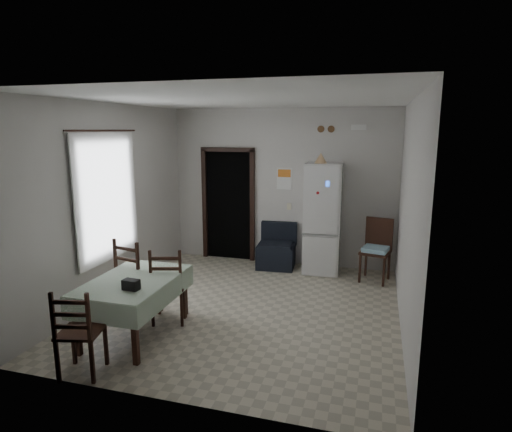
{
  "coord_description": "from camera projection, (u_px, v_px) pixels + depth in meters",
  "views": [
    {
      "loc": [
        1.71,
        -5.49,
        2.52
      ],
      "look_at": [
        0.0,
        0.5,
        1.25
      ],
      "focal_mm": 30.0,
      "sensor_mm": 36.0,
      "label": 1
    }
  ],
  "objects": [
    {
      "name": "ground",
      "position": [
        246.0,
        308.0,
        6.14
      ],
      "size": [
        4.5,
        4.5,
        0.0
      ],
      "primitive_type": "plane",
      "color": "#B8AF96",
      "rests_on": "ground"
    },
    {
      "name": "tan_cone",
      "position": [
        321.0,
        158.0,
        7.27
      ],
      "size": [
        0.23,
        0.23,
        0.17
      ],
      "primitive_type": "cone",
      "rotation": [
        0.0,
        0.0,
        -0.07
      ],
      "color": "tan",
      "rests_on": "fridge"
    },
    {
      "name": "calendar",
      "position": [
        284.0,
        179.0,
        7.91
      ],
      "size": [
        0.28,
        0.02,
        0.4
      ],
      "primitive_type": "cube",
      "color": "white",
      "rests_on": "ground"
    },
    {
      "name": "wall_front",
      "position": [
        170.0,
        254.0,
        3.73
      ],
      "size": [
        4.2,
        0.02,
        2.9
      ],
      "primitive_type": null,
      "color": "beige",
      "rests_on": "ground"
    },
    {
      "name": "black_bag",
      "position": [
        131.0,
        285.0,
        4.83
      ],
      "size": [
        0.19,
        0.13,
        0.12
      ],
      "primitive_type": "cube",
      "rotation": [
        0.0,
        0.0,
        -0.08
      ],
      "color": "black",
      "rests_on": "dining_table"
    },
    {
      "name": "emergency_light",
      "position": [
        359.0,
        127.0,
        7.35
      ],
      "size": [
        0.25,
        0.07,
        0.09
      ],
      "primitive_type": "cube",
      "color": "white",
      "rests_on": "ground"
    },
    {
      "name": "dining_chair_far_right",
      "position": [
        169.0,
        284.0,
        5.65
      ],
      "size": [
        0.54,
        0.54,
        1.02
      ],
      "primitive_type": null,
      "rotation": [
        0.0,
        0.0,
        3.42
      ],
      "color": "black",
      "rests_on": "ground"
    },
    {
      "name": "wall_back",
      "position": [
        282.0,
        188.0,
        7.97
      ],
      "size": [
        4.2,
        0.02,
        2.9
      ],
      "primitive_type": null,
      "color": "beige",
      "rests_on": "ground"
    },
    {
      "name": "navy_seat",
      "position": [
        276.0,
        246.0,
        7.88
      ],
      "size": [
        0.72,
        0.7,
        0.81
      ],
      "primitive_type": null,
      "rotation": [
        0.0,
        0.0,
        0.08
      ],
      "color": "black",
      "rests_on": "ground"
    },
    {
      "name": "curtain",
      "position": [
        107.0,
        197.0,
        6.19
      ],
      "size": [
        0.02,
        1.45,
        1.85
      ],
      "primitive_type": "cube",
      "color": "white",
      "rests_on": "ground"
    },
    {
      "name": "window_recess",
      "position": [
        101.0,
        197.0,
        6.22
      ],
      "size": [
        0.1,
        1.2,
        1.6
      ],
      "primitive_type": "cube",
      "color": "silver",
      "rests_on": "ground"
    },
    {
      "name": "vent_right",
      "position": [
        331.0,
        129.0,
        7.5
      ],
      "size": [
        0.12,
        0.03,
        0.12
      ],
      "primitive_type": "cylinder",
      "rotation": [
        1.57,
        0.0,
        0.0
      ],
      "color": "brown",
      "rests_on": "ground"
    },
    {
      "name": "curtain_rod",
      "position": [
        103.0,
        130.0,
        6.0
      ],
      "size": [
        0.02,
        1.6,
        0.02
      ],
      "primitive_type": "cylinder",
      "rotation": [
        1.57,
        0.0,
        0.0
      ],
      "color": "black",
      "rests_on": "ground"
    },
    {
      "name": "calendar_image",
      "position": [
        284.0,
        173.0,
        7.88
      ],
      "size": [
        0.24,
        0.01,
        0.14
      ],
      "primitive_type": "cube",
      "color": "orange",
      "rests_on": "ground"
    },
    {
      "name": "wall_right",
      "position": [
        408.0,
        217.0,
        5.28
      ],
      "size": [
        0.02,
        4.5,
        2.9
      ],
      "primitive_type": null,
      "color": "beige",
      "rests_on": "ground"
    },
    {
      "name": "dining_table",
      "position": [
        135.0,
        307.0,
        5.26
      ],
      "size": [
        0.94,
        1.42,
        0.73
      ],
      "primitive_type": null,
      "rotation": [
        0.0,
        0.0,
        0.01
      ],
      "color": "#9BB097",
      "rests_on": "ground"
    },
    {
      "name": "ceiling",
      "position": [
        245.0,
        99.0,
        5.56
      ],
      "size": [
        4.2,
        4.5,
        0.02
      ],
      "primitive_type": null,
      "color": "white",
      "rests_on": "ground"
    },
    {
      "name": "corner_chair",
      "position": [
        375.0,
        251.0,
        7.13
      ],
      "size": [
        0.54,
        0.54,
        1.05
      ],
      "primitive_type": null,
      "rotation": [
        0.0,
        0.0,
        -0.22
      ],
      "color": "black",
      "rests_on": "ground"
    },
    {
      "name": "fridge",
      "position": [
        323.0,
        218.0,
        7.54
      ],
      "size": [
        0.66,
        0.66,
        1.95
      ],
      "primitive_type": null,
      "rotation": [
        0.0,
        0.0,
        0.05
      ],
      "color": "silver",
      "rests_on": "ground"
    },
    {
      "name": "vent_left",
      "position": [
        321.0,
        129.0,
        7.55
      ],
      "size": [
        0.12,
        0.03,
        0.12
      ],
      "primitive_type": "cylinder",
      "rotation": [
        1.57,
        0.0,
        0.0
      ],
      "color": "brown",
      "rests_on": "ground"
    },
    {
      "name": "wall_left",
      "position": [
        113.0,
        202.0,
        6.41
      ],
      "size": [
        0.02,
        4.5,
        2.9
      ],
      "primitive_type": null,
      "color": "beige",
      "rests_on": "ground"
    },
    {
      "name": "dining_chair_near_head",
      "position": [
        80.0,
        331.0,
        4.4
      ],
      "size": [
        0.5,
        0.5,
        0.97
      ],
      "primitive_type": null,
      "rotation": [
        0.0,
        0.0,
        3.38
      ],
      "color": "black",
      "rests_on": "ground"
    },
    {
      "name": "dining_chair_far_left",
      "position": [
        138.0,
        276.0,
        5.85
      ],
      "size": [
        0.56,
        0.56,
        1.09
      ],
      "primitive_type": null,
      "rotation": [
        0.0,
        0.0,
        2.92
      ],
      "color": "black",
      "rests_on": "ground"
    },
    {
      "name": "doorway",
      "position": [
        232.0,
        204.0,
        8.52
      ],
      "size": [
        1.06,
        0.52,
        2.22
      ],
      "color": "black",
      "rests_on": "ground"
    },
    {
      "name": "light_switch",
      "position": [
        289.0,
        206.0,
        7.99
      ],
      "size": [
        0.08,
        0.02,
        0.12
      ],
      "primitive_type": "cube",
      "color": "beige",
      "rests_on": "ground"
    }
  ]
}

